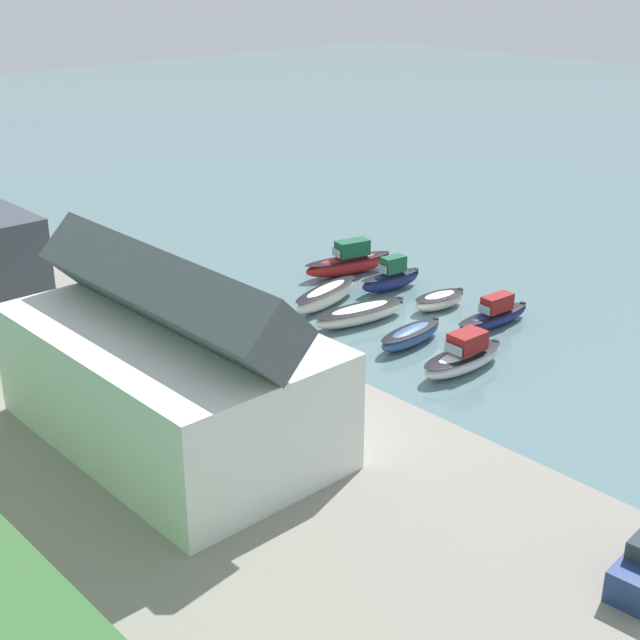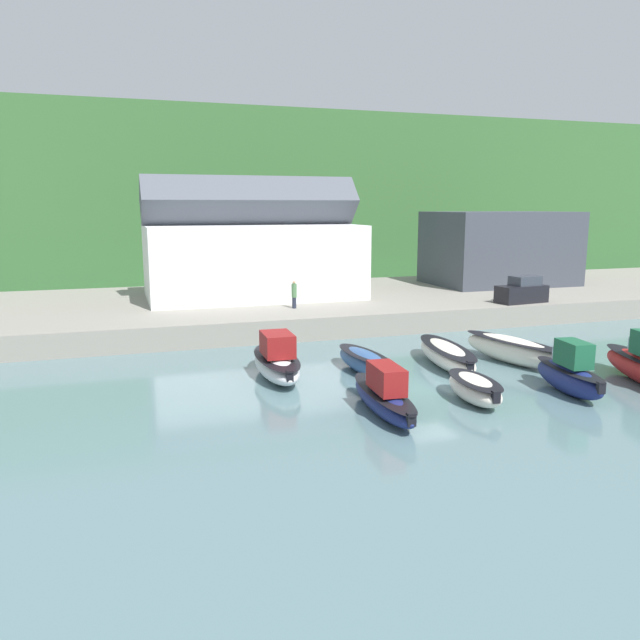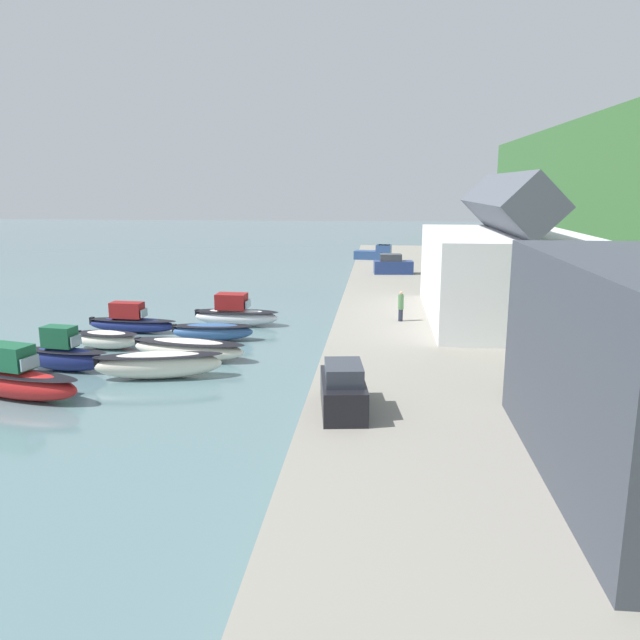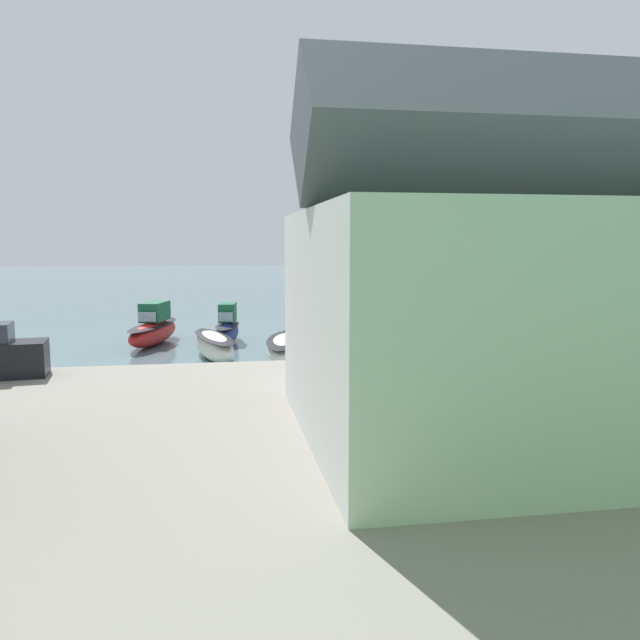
# 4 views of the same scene
# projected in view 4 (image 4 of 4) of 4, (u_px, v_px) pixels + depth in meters

# --- Properties ---
(ground_plane) EXTENTS (320.00, 320.00, 0.00)m
(ground_plane) POSITION_uv_depth(u_px,v_px,m) (322.00, 348.00, 41.51)
(ground_plane) COLOR slate
(quay_promenade) EXTENTS (120.64, 22.03, 1.64)m
(quay_promenade) POSITION_uv_depth(u_px,v_px,m) (460.00, 453.00, 18.26)
(quay_promenade) COLOR gray
(quay_promenade) RESTS_ON ground_plane
(harbor_clubhouse) EXTENTS (18.10, 10.29, 10.28)m
(harbor_clubhouse) POSITION_uv_depth(u_px,v_px,m) (618.00, 300.00, 17.59)
(harbor_clubhouse) COLOR white
(harbor_clubhouse) RESTS_ON quay_promenade
(moored_boat_0) EXTENTS (2.44, 7.02, 2.59)m
(moored_boat_0) POSITION_uv_depth(u_px,v_px,m) (450.00, 341.00, 38.40)
(moored_boat_0) COLOR silver
(moored_boat_0) RESTS_ON ground_plane
(moored_boat_1) EXTENTS (2.11, 6.12, 1.27)m
(moored_boat_1) POSITION_uv_depth(u_px,v_px,m) (368.00, 346.00, 38.11)
(moored_boat_1) COLOR #33568E
(moored_boat_1) RESTS_ON ground_plane
(moored_boat_2) EXTENTS (3.35, 8.05, 1.36)m
(moored_boat_2) POSITION_uv_depth(u_px,v_px,m) (284.00, 347.00, 37.47)
(moored_boat_2) COLOR white
(moored_boat_2) RESTS_ON ground_plane
(moored_boat_3) EXTENTS (3.29, 7.64, 1.62)m
(moored_boat_3) POSITION_uv_depth(u_px,v_px,m) (214.00, 345.00, 37.23)
(moored_boat_3) COLOR white
(moored_boat_3) RESTS_ON ground_plane
(moored_boat_4) EXTENTS (2.05, 7.19, 2.34)m
(moored_boat_4) POSITION_uv_depth(u_px,v_px,m) (370.00, 328.00, 45.11)
(moored_boat_4) COLOR navy
(moored_boat_4) RESTS_ON ground_plane
(moored_boat_5) EXTENTS (2.37, 4.80, 1.28)m
(moored_boat_5) POSITION_uv_depth(u_px,v_px,m) (303.00, 332.00, 44.11)
(moored_boat_5) COLOR white
(moored_boat_5) RESTS_ON ground_plane
(moored_boat_6) EXTENTS (2.26, 5.79, 2.76)m
(moored_boat_6) POSITION_uv_depth(u_px,v_px,m) (227.00, 328.00, 43.45)
(moored_boat_6) COLOR navy
(moored_boat_6) RESTS_ON ground_plane
(moored_boat_7) EXTENTS (3.79, 8.35, 2.90)m
(moored_boat_7) POSITION_uv_depth(u_px,v_px,m) (154.00, 329.00, 42.79)
(moored_boat_7) COLOR red
(moored_boat_7) RESTS_ON ground_plane
(person_on_quay) EXTENTS (0.40, 0.40, 2.14)m
(person_on_quay) POSITION_uv_depth(u_px,v_px,m) (460.00, 350.00, 24.63)
(person_on_quay) COLOR #232838
(person_on_quay) RESTS_ON quay_promenade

